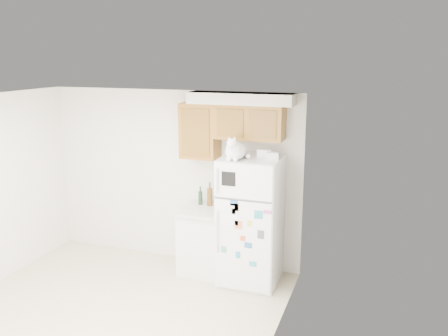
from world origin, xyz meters
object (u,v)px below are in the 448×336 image
at_px(base_counter, 204,240).
at_px(cat, 235,150).
at_px(bottle_amber, 210,194).
at_px(storage_box_front, 272,156).
at_px(refrigerator, 250,221).
at_px(storage_box_back, 265,153).
at_px(bottle_green, 200,196).

xyz_separation_m(base_counter, cat, (0.53, -0.26, 1.36)).
relative_size(cat, bottle_amber, 1.34).
bearing_deg(storage_box_front, base_counter, 162.94).
xyz_separation_m(storage_box_front, bottle_amber, (-0.94, 0.24, -0.66)).
distance_m(refrigerator, bottle_amber, 0.74).
bearing_deg(refrigerator, bottle_amber, 160.98).
height_order(cat, storage_box_back, cat).
relative_size(cat, bottle_green, 1.75).
bearing_deg(bottle_amber, base_counter, -101.86).
height_order(base_counter, bottle_green, bottle_green).
distance_m(storage_box_back, bottle_green, 1.19).
bearing_deg(base_counter, bottle_amber, 78.14).
bearing_deg(bottle_amber, bottle_green, 177.00).
relative_size(refrigerator, storage_box_front, 11.33).
bearing_deg(storage_box_back, base_counter, -176.42).
height_order(storage_box_front, bottle_amber, storage_box_front).
height_order(refrigerator, bottle_green, refrigerator).
distance_m(refrigerator, bottle_green, 0.86).
xyz_separation_m(storage_box_front, bottle_green, (-1.08, 0.25, -0.70)).
relative_size(base_counter, storage_box_front, 6.13).
relative_size(storage_box_back, bottle_amber, 0.53).
xyz_separation_m(cat, bottle_amber, (-0.50, 0.41, -0.73)).
distance_m(cat, storage_box_front, 0.47).
height_order(cat, bottle_amber, cat).
height_order(storage_box_back, bottle_green, storage_box_back).
bearing_deg(storage_box_back, bottle_green, 173.80).
bearing_deg(bottle_amber, storage_box_back, -8.92).
bearing_deg(cat, storage_box_back, 41.92).
relative_size(base_counter, cat, 2.03).
bearing_deg(cat, bottle_amber, 140.58).
bearing_deg(bottle_green, storage_box_back, -8.03).
bearing_deg(refrigerator, bottle_green, 163.72).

